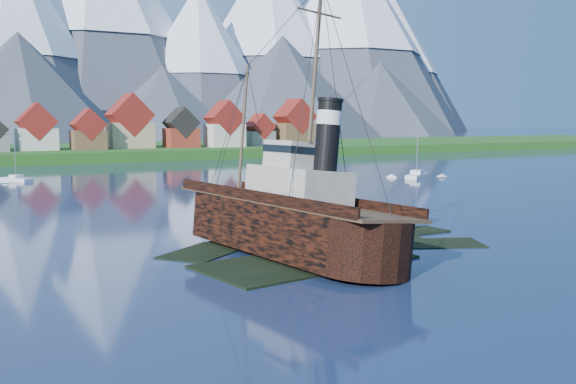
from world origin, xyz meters
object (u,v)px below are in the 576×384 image
sailboat_c (16,180)px  sailboat_d (417,176)px  tugboat_wreck (275,217)px  sailboat_e (315,168)px

sailboat_c → sailboat_d: size_ratio=0.79×
tugboat_wreck → sailboat_e: (54.33, 80.89, -2.86)m
sailboat_c → sailboat_d: 80.05m
sailboat_e → sailboat_c: bearing=172.8°
tugboat_wreck → sailboat_e: 97.48m
sailboat_c → sailboat_d: (73.28, -32.22, 0.07)m
tugboat_wreck → sailboat_c: bearing=92.2°
sailboat_d → sailboat_e: size_ratio=1.15×
tugboat_wreck → sailboat_d: (60.76, 51.23, -2.81)m
sailboat_d → sailboat_e: (-6.43, 29.66, -0.05)m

